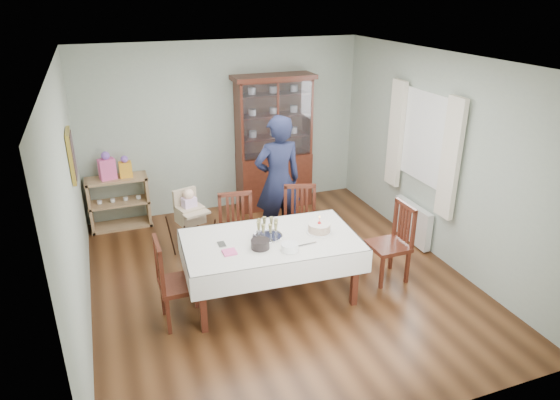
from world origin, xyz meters
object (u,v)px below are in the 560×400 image
dining_table (271,268)px  sideboard (119,202)px  birthday_cake (319,228)px  chair_far_right (301,238)px  woman (278,181)px  chair_end_right (388,257)px  china_cabinet (274,141)px  high_chair (191,231)px  gift_bag_pink (107,167)px  chair_far_left (239,249)px  gift_bag_orange (125,168)px  chair_end_left (180,297)px  champagne_tray (267,232)px

dining_table → sideboard: bearing=120.7°
birthday_cake → chair_far_right: bearing=83.5°
woman → chair_end_right: bearing=122.1°
china_cabinet → sideboard: size_ratio=2.42×
chair_end_right → woman: size_ratio=0.53×
chair_end_right → high_chair: 2.62m
chair_far_right → chair_end_right: size_ratio=1.01×
china_cabinet → gift_bag_pink: 2.61m
high_chair → birthday_cake: bearing=-62.4°
high_chair → chair_end_right: bearing=-49.3°
woman → birthday_cake: woman is taller
china_cabinet → sideboard: (-2.50, 0.02, -0.72)m
sideboard → chair_far_left: 2.33m
dining_table → china_cabinet: size_ratio=0.95×
china_cabinet → chair_far_left: 2.35m
china_cabinet → chair_far_right: bearing=-98.7°
gift_bag_orange → chair_far_left: bearing=-57.6°
sideboard → high_chair: bearing=-57.2°
dining_table → woman: (0.56, 1.29, 0.55)m
chair_far_left → chair_end_left: 1.21m
chair_far_left → chair_end_right: 1.90m
chair_end_right → chair_end_left: bearing=-91.0°
sideboard → gift_bag_pink: gift_bag_pink is taller
chair_far_left → chair_end_right: (1.71, -0.83, -0.01)m
chair_end_left → woman: woman is taller
high_chair → gift_bag_pink: (-0.95, 1.30, 0.60)m
china_cabinet → chair_far_left: (-1.15, -1.87, -0.82)m
sideboard → chair_far_right: size_ratio=0.90×
chair_far_right → chair_end_left: 1.96m
chair_far_left → high_chair: bearing=137.9°
champagne_tray → sideboard: bearing=121.0°
chair_far_right → gift_bag_orange: size_ratio=3.00×
chair_far_left → woman: 1.15m
chair_far_right → champagne_tray: size_ratio=2.86×
dining_table → chair_end_right: size_ratio=2.08×
china_cabinet → sideboard: china_cabinet is taller
gift_bag_pink → champagne_tray: bearing=-57.1°
chair_end_right → birthday_cake: (-0.93, 0.10, 0.52)m
chair_end_left → gift_bag_orange: (-0.30, 2.69, 0.65)m
sideboard → champagne_tray: (1.52, -2.53, 0.43)m
birthday_cake → sideboard: bearing=129.0°
china_cabinet → champagne_tray: size_ratio=6.22×
chair_end_left → chair_end_right: 2.61m
chair_far_left → high_chair: 0.77m
woman → gift_bag_pink: bearing=-32.1°
china_cabinet → sideboard: 2.60m
birthday_cake → gift_bag_pink: 3.44m
china_cabinet → chair_end_right: bearing=-78.4°
chair_far_right → china_cabinet: bearing=98.1°
china_cabinet → birthday_cake: 2.65m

